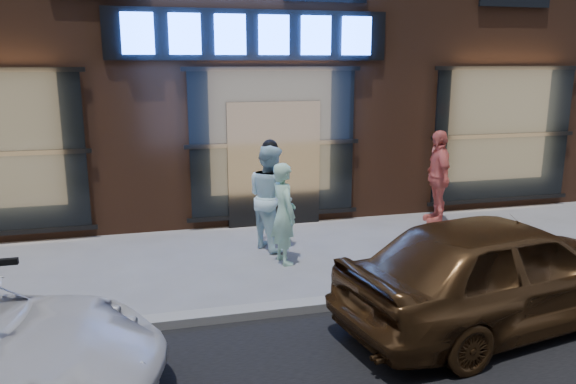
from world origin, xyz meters
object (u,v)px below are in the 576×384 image
object	(u,v)px
passerby	(438,177)
man_cap	(270,197)
man_bowtie	(284,214)
gold_sedan	(501,271)

from	to	relation	value
passerby	man_cap	bearing A→B (deg)	-66.17
man_cap	passerby	distance (m)	3.62
man_bowtie	man_cap	bearing A→B (deg)	-5.83
gold_sedan	man_cap	bearing A→B (deg)	19.87
man_bowtie	passerby	size ratio (longest dim) A/B	0.88
man_bowtie	gold_sedan	size ratio (longest dim) A/B	0.39
man_cap	man_bowtie	bearing A→B (deg)	162.74
man_bowtie	gold_sedan	world-z (taller)	man_bowtie
man_cap	gold_sedan	size ratio (longest dim) A/B	0.44
man_bowtie	passerby	bearing A→B (deg)	-75.91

